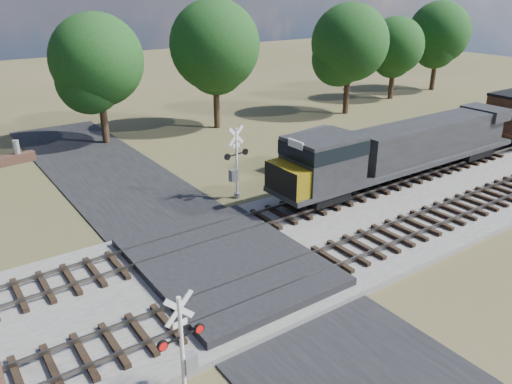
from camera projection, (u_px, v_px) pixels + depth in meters
ground at (232, 275)px, 21.70m from camera, size 160.00×160.00×0.00m
ballast_bed at (381, 212)px, 27.33m from camera, size 140.00×10.00×0.30m
road at (232, 274)px, 21.69m from camera, size 7.00×60.00×0.08m
crossing_panel at (226, 263)px, 21.96m from camera, size 7.00×9.00×0.62m
track_near at (317, 265)px, 21.69m from camera, size 140.00×2.60×0.33m
track_far at (252, 223)px, 25.47m from camera, size 140.00×2.60×0.33m
crossing_signal_near at (185, 357)px, 14.56m from camera, size 1.54×0.34×3.81m
crossing_signal_far at (236, 169)px, 28.88m from camera, size 1.76×0.42×4.37m
equipment_shed at (327, 152)px, 33.50m from camera, size 4.31×4.31×2.56m
treeline at (135, 56)px, 37.90m from camera, size 81.93×11.04×11.80m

